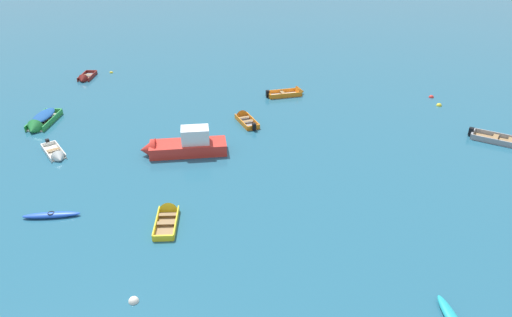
{
  "coord_description": "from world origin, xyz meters",
  "views": [
    {
      "loc": [
        5.9,
        -7.85,
        15.42
      ],
      "look_at": [
        0.0,
        20.69,
        0.15
      ],
      "focal_mm": 33.43,
      "sensor_mm": 36.0,
      "label": 1
    }
  ],
  "objects_px": {
    "rowboat_orange_near_right": "(293,93)",
    "motor_launch_red_cluster_outer": "(182,145)",
    "kayak_blue_midfield_right": "(51,215)",
    "rowboat_yellow_foreground_center": "(168,214)",
    "mooring_buoy_far_field": "(439,106)",
    "mooring_buoy_between_boats_left": "(111,73)",
    "rowboat_orange_back_row_right": "(244,118)",
    "rowboat_maroon_far_back": "(85,79)",
    "mooring_buoy_central": "(134,301)",
    "rowboat_green_far_left": "(40,122)",
    "mooring_buoy_outer_edge": "(431,97)",
    "rowboat_white_distant_center": "(56,155)"
  },
  "relations": [
    {
      "from": "rowboat_orange_back_row_right",
      "to": "rowboat_maroon_far_back",
      "type": "xyz_separation_m",
      "value": [
        -18.17,
        6.79,
        -0.01
      ]
    },
    {
      "from": "rowboat_orange_near_right",
      "to": "rowboat_orange_back_row_right",
      "type": "bearing_deg",
      "value": -114.73
    },
    {
      "from": "mooring_buoy_between_boats_left",
      "to": "mooring_buoy_outer_edge",
      "type": "xyz_separation_m",
      "value": [
        32.46,
        -0.89,
        0.0
      ]
    },
    {
      "from": "kayak_blue_midfield_right",
      "to": "rowboat_white_distant_center",
      "type": "distance_m",
      "value": 7.71
    },
    {
      "from": "rowboat_green_far_left",
      "to": "rowboat_yellow_foreground_center",
      "type": "height_order",
      "value": "rowboat_green_far_left"
    },
    {
      "from": "rowboat_yellow_foreground_center",
      "to": "rowboat_white_distant_center",
      "type": "bearing_deg",
      "value": 152.87
    },
    {
      "from": "rowboat_yellow_foreground_center",
      "to": "mooring_buoy_far_field",
      "type": "height_order",
      "value": "rowboat_yellow_foreground_center"
    },
    {
      "from": "kayak_blue_midfield_right",
      "to": "mooring_buoy_between_boats_left",
      "type": "bearing_deg",
      "value": 109.85
    },
    {
      "from": "rowboat_maroon_far_back",
      "to": "mooring_buoy_central",
      "type": "bearing_deg",
      "value": -57.07
    },
    {
      "from": "rowboat_orange_back_row_right",
      "to": "mooring_buoy_between_boats_left",
      "type": "relative_size",
      "value": 9.12
    },
    {
      "from": "motor_launch_red_cluster_outer",
      "to": "rowboat_orange_back_row_right",
      "type": "bearing_deg",
      "value": 66.67
    },
    {
      "from": "rowboat_green_far_left",
      "to": "rowboat_orange_near_right",
      "type": "xyz_separation_m",
      "value": [
        18.8,
        11.28,
        -0.16
      ]
    },
    {
      "from": "rowboat_orange_near_right",
      "to": "mooring_buoy_central",
      "type": "bearing_deg",
      "value": -96.78
    },
    {
      "from": "mooring_buoy_far_field",
      "to": "mooring_buoy_outer_edge",
      "type": "height_order",
      "value": "mooring_buoy_far_field"
    },
    {
      "from": "rowboat_white_distant_center",
      "to": "mooring_buoy_far_field",
      "type": "distance_m",
      "value": 31.77
    },
    {
      "from": "mooring_buoy_central",
      "to": "mooring_buoy_outer_edge",
      "type": "xyz_separation_m",
      "value": [
        15.96,
        29.69,
        0.0
      ]
    },
    {
      "from": "rowboat_orange_near_right",
      "to": "kayak_blue_midfield_right",
      "type": "bearing_deg",
      "value": -115.14
    },
    {
      "from": "motor_launch_red_cluster_outer",
      "to": "mooring_buoy_between_boats_left",
      "type": "bearing_deg",
      "value": 130.01
    },
    {
      "from": "kayak_blue_midfield_right",
      "to": "mooring_buoy_between_boats_left",
      "type": "height_order",
      "value": "kayak_blue_midfield_right"
    },
    {
      "from": "rowboat_yellow_foreground_center",
      "to": "rowboat_orange_near_right",
      "type": "relative_size",
      "value": 0.93
    },
    {
      "from": "rowboat_orange_back_row_right",
      "to": "mooring_buoy_central",
      "type": "xyz_separation_m",
      "value": [
        -0.17,
        -20.99,
        -0.18
      ]
    },
    {
      "from": "mooring_buoy_central",
      "to": "rowboat_yellow_foreground_center",
      "type": "bearing_deg",
      "value": 97.68
    },
    {
      "from": "rowboat_orange_back_row_right",
      "to": "rowboat_white_distant_center",
      "type": "distance_m",
      "value": 14.58
    },
    {
      "from": "motor_launch_red_cluster_outer",
      "to": "rowboat_yellow_foreground_center",
      "type": "xyz_separation_m",
      "value": [
        1.86,
        -7.65,
        -0.46
      ]
    },
    {
      "from": "rowboat_white_distant_center",
      "to": "mooring_buoy_outer_edge",
      "type": "xyz_separation_m",
      "value": [
        27.14,
        17.86,
        -0.15
      ]
    },
    {
      "from": "rowboat_green_far_left",
      "to": "mooring_buoy_far_field",
      "type": "distance_m",
      "value": 33.77
    },
    {
      "from": "rowboat_orange_near_right",
      "to": "motor_launch_red_cluster_outer",
      "type": "bearing_deg",
      "value": -114.04
    },
    {
      "from": "rowboat_orange_back_row_right",
      "to": "kayak_blue_midfield_right",
      "type": "height_order",
      "value": "rowboat_orange_back_row_right"
    },
    {
      "from": "rowboat_orange_back_row_right",
      "to": "rowboat_green_far_left",
      "type": "xyz_separation_m",
      "value": [
        -15.67,
        -4.48,
        0.18
      ]
    },
    {
      "from": "motor_launch_red_cluster_outer",
      "to": "mooring_buoy_between_boats_left",
      "type": "relative_size",
      "value": 17.4
    },
    {
      "from": "rowboat_orange_near_right",
      "to": "mooring_buoy_between_boats_left",
      "type": "distance_m",
      "value": 20.0
    },
    {
      "from": "rowboat_orange_back_row_right",
      "to": "motor_launch_red_cluster_outer",
      "type": "relative_size",
      "value": 0.52
    },
    {
      "from": "rowboat_maroon_far_back",
      "to": "rowboat_orange_near_right",
      "type": "height_order",
      "value": "rowboat_orange_near_right"
    },
    {
      "from": "rowboat_maroon_far_back",
      "to": "rowboat_yellow_foreground_center",
      "type": "xyz_separation_m",
      "value": [
        17.11,
        -21.22,
        -0.01
      ]
    },
    {
      "from": "rowboat_orange_back_row_right",
      "to": "mooring_buoy_central",
      "type": "height_order",
      "value": "rowboat_orange_back_row_right"
    },
    {
      "from": "kayak_blue_midfield_right",
      "to": "mooring_buoy_between_boats_left",
      "type": "relative_size",
      "value": 8.83
    },
    {
      "from": "rowboat_green_far_left",
      "to": "mooring_buoy_outer_edge",
      "type": "bearing_deg",
      "value": 22.74
    },
    {
      "from": "rowboat_orange_back_row_right",
      "to": "rowboat_yellow_foreground_center",
      "type": "bearing_deg",
      "value": -94.19
    },
    {
      "from": "motor_launch_red_cluster_outer",
      "to": "rowboat_orange_near_right",
      "type": "bearing_deg",
      "value": 65.96
    },
    {
      "from": "rowboat_green_far_left",
      "to": "mooring_buoy_outer_edge",
      "type": "height_order",
      "value": "rowboat_green_far_left"
    },
    {
      "from": "rowboat_yellow_foreground_center",
      "to": "mooring_buoy_far_field",
      "type": "relative_size",
      "value": 7.18
    },
    {
      "from": "rowboat_maroon_far_back",
      "to": "mooring_buoy_between_boats_left",
      "type": "bearing_deg",
      "value": 61.87
    },
    {
      "from": "mooring_buoy_central",
      "to": "rowboat_orange_back_row_right",
      "type": "bearing_deg",
      "value": 89.53
    },
    {
      "from": "rowboat_maroon_far_back",
      "to": "mooring_buoy_outer_edge",
      "type": "xyz_separation_m",
      "value": [
        33.96,
        1.91,
        -0.17
      ]
    },
    {
      "from": "rowboat_green_far_left",
      "to": "motor_launch_red_cluster_outer",
      "type": "xyz_separation_m",
      "value": [
        12.75,
        -2.29,
        0.26
      ]
    },
    {
      "from": "rowboat_maroon_far_back",
      "to": "kayak_blue_midfield_right",
      "type": "bearing_deg",
      "value": -64.73
    },
    {
      "from": "mooring_buoy_between_boats_left",
      "to": "kayak_blue_midfield_right",
      "type": "bearing_deg",
      "value": -70.15
    },
    {
      "from": "rowboat_maroon_far_back",
      "to": "kayak_blue_midfield_right",
      "type": "distance_m",
      "value": 25.02
    },
    {
      "from": "motor_launch_red_cluster_outer",
      "to": "rowboat_orange_near_right",
      "type": "distance_m",
      "value": 14.87
    },
    {
      "from": "rowboat_green_far_left",
      "to": "mooring_buoy_between_boats_left",
      "type": "height_order",
      "value": "rowboat_green_far_left"
    }
  ]
}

